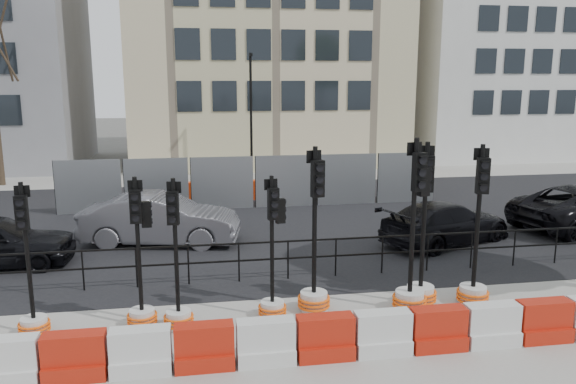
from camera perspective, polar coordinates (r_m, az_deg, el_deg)
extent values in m
plane|color=#51514C|center=(12.87, 0.89, -10.72)|extent=(120.00, 120.00, 0.00)
cube|color=gray|center=(10.21, 4.02, -16.96)|extent=(40.00, 6.00, 0.02)
cube|color=black|center=(19.45, -2.79, -2.93)|extent=(40.00, 14.00, 0.03)
cube|color=gray|center=(28.22, -4.90, 1.58)|extent=(40.00, 4.00, 0.02)
cube|color=beige|center=(34.21, -2.50, 18.47)|extent=(15.00, 10.00, 18.00)
cube|color=silver|center=(38.89, 20.92, 15.43)|extent=(12.00, 9.00, 16.00)
cylinder|color=black|center=(14.17, -24.92, -7.55)|extent=(0.04, 0.04, 1.00)
cylinder|color=black|center=(13.89, -20.11, -7.54)|extent=(0.04, 0.04, 1.00)
cylinder|color=black|center=(13.71, -15.14, -7.48)|extent=(0.04, 0.04, 1.00)
cylinder|color=black|center=(13.64, -10.08, -7.35)|extent=(0.04, 0.04, 1.00)
cylinder|color=black|center=(13.67, -5.01, -7.17)|extent=(0.04, 0.04, 1.00)
cylinder|color=black|center=(13.80, 0.00, -6.94)|extent=(0.04, 0.04, 1.00)
cylinder|color=black|center=(14.04, 4.87, -6.66)|extent=(0.04, 0.04, 1.00)
cylinder|color=black|center=(14.37, 9.55, -6.35)|extent=(0.04, 0.04, 1.00)
cylinder|color=black|center=(14.79, 13.98, -6.01)|extent=(0.04, 0.04, 1.00)
cylinder|color=black|center=(15.30, 18.13, -5.67)|extent=(0.04, 0.04, 1.00)
cylinder|color=black|center=(15.88, 22.00, -5.32)|extent=(0.04, 0.04, 1.00)
cylinder|color=black|center=(16.52, 25.57, -4.97)|extent=(0.04, 0.04, 1.00)
cube|color=black|center=(13.66, 0.00, -5.03)|extent=(18.00, 0.04, 0.04)
cube|color=black|center=(13.78, 0.00, -6.74)|extent=(18.00, 0.04, 0.04)
cube|color=gray|center=(21.42, -19.61, 0.45)|extent=(2.30, 0.05, 2.00)
cylinder|color=black|center=(21.66, -22.60, 0.35)|extent=(0.05, 0.05, 2.00)
cube|color=gray|center=(21.12, -13.20, 0.67)|extent=(2.30, 0.05, 2.00)
cylinder|color=black|center=(21.23, -16.29, 0.57)|extent=(0.05, 0.05, 2.00)
cube|color=gray|center=(21.09, -6.68, 0.88)|extent=(2.30, 0.05, 2.00)
cylinder|color=black|center=(21.07, -9.80, 0.78)|extent=(0.05, 0.05, 2.00)
cube|color=gray|center=(21.33, -0.23, 1.09)|extent=(2.30, 0.05, 2.00)
cylinder|color=black|center=(21.19, -3.30, 0.99)|extent=(0.05, 0.05, 2.00)
cube|color=gray|center=(21.84, 6.00, 1.27)|extent=(2.30, 0.05, 2.00)
cylinder|color=black|center=(21.56, 3.05, 1.18)|extent=(0.05, 0.05, 2.00)
cube|color=gray|center=(22.59, 11.88, 1.42)|extent=(2.30, 0.05, 2.00)
cylinder|color=black|center=(22.20, 9.11, 1.35)|extent=(0.05, 0.05, 2.00)
cube|color=#EC480F|center=(22.74, -13.90, -0.14)|extent=(1.00, 0.40, 0.80)
cube|color=#EC480F|center=(22.66, -8.85, 0.02)|extent=(1.00, 0.40, 0.80)
cube|color=#EC480F|center=(22.76, -3.81, 0.19)|extent=(1.00, 0.40, 0.80)
cube|color=#EC480F|center=(23.03, 1.14, 0.35)|extent=(1.00, 0.40, 0.80)
cube|color=#EC480F|center=(23.47, 5.95, 0.50)|extent=(1.00, 0.40, 0.80)
cylinder|color=black|center=(26.91, -3.77, 7.53)|extent=(0.12, 0.12, 6.00)
cube|color=black|center=(26.61, -3.80, 13.73)|extent=(0.12, 0.50, 0.12)
cube|color=silver|center=(10.56, -26.54, -16.35)|extent=(1.00, 0.50, 0.30)
cube|color=silver|center=(10.39, -26.75, -14.38)|extent=(1.00, 0.35, 0.50)
cube|color=red|center=(10.30, -20.72, -16.57)|extent=(1.00, 0.50, 0.30)
cube|color=red|center=(10.12, -20.88, -14.57)|extent=(1.00, 0.35, 0.50)
cube|color=silver|center=(10.14, -14.64, -16.64)|extent=(1.00, 0.50, 0.30)
cube|color=silver|center=(9.96, -14.76, -14.61)|extent=(1.00, 0.35, 0.50)
cube|color=red|center=(10.09, -8.44, -16.52)|extent=(1.00, 0.50, 0.30)
cube|color=red|center=(9.91, -8.51, -14.48)|extent=(1.00, 0.35, 0.50)
cube|color=silver|center=(10.15, -2.26, -16.22)|extent=(1.00, 0.50, 0.30)
cube|color=silver|center=(9.97, -2.28, -14.19)|extent=(1.00, 0.35, 0.50)
cube|color=red|center=(10.31, 3.77, -15.76)|extent=(1.00, 0.50, 0.30)
cube|color=red|center=(10.13, 3.80, -13.75)|extent=(1.00, 0.35, 0.50)
cube|color=silver|center=(10.58, 9.51, -15.16)|extent=(1.00, 0.50, 0.30)
cube|color=silver|center=(10.41, 9.59, -13.19)|extent=(1.00, 0.35, 0.50)
cube|color=red|center=(10.94, 14.90, -14.46)|extent=(1.00, 0.50, 0.30)
cube|color=red|center=(10.77, 15.01, -12.55)|extent=(1.00, 0.35, 0.50)
cube|color=silver|center=(11.39, 19.87, -13.70)|extent=(1.00, 0.50, 0.30)
cube|color=silver|center=(11.23, 20.01, -11.85)|extent=(1.00, 0.35, 0.50)
cube|color=red|center=(11.91, 24.40, -12.92)|extent=(1.00, 0.50, 0.30)
cube|color=red|center=(11.76, 24.56, -11.14)|extent=(1.00, 0.35, 0.50)
cylinder|color=silver|center=(12.11, -24.37, -12.34)|extent=(0.49, 0.49, 0.36)
torus|color=#FF5C0D|center=(12.14, -24.34, -12.65)|extent=(0.59, 0.59, 0.05)
torus|color=#FF5C0D|center=(12.11, -24.37, -12.34)|extent=(0.59, 0.59, 0.05)
torus|color=#FF5C0D|center=(12.09, -24.40, -12.02)|extent=(0.59, 0.59, 0.05)
cylinder|color=black|center=(11.63, -24.97, -5.72)|extent=(0.08, 0.08, 2.74)
cube|color=black|center=(11.32, -25.44, -1.90)|extent=(0.22, 0.14, 0.64)
cylinder|color=black|center=(11.30, -25.44, -2.98)|extent=(0.14, 0.05, 0.14)
cylinder|color=black|center=(11.25, -25.53, -1.99)|extent=(0.14, 0.05, 0.14)
cylinder|color=black|center=(11.21, -25.61, -0.99)|extent=(0.14, 0.05, 0.14)
cube|color=black|center=(11.41, -25.41, 0.07)|extent=(0.27, 0.04, 0.22)
cylinder|color=silver|center=(11.79, -14.59, -12.29)|extent=(0.50, 0.50, 0.37)
torus|color=#FF5C0D|center=(11.82, -14.57, -12.62)|extent=(0.60, 0.60, 0.05)
torus|color=#FF5C0D|center=(11.79, -14.59, -12.29)|extent=(0.60, 0.60, 0.05)
torus|color=#FF5C0D|center=(11.76, -14.61, -11.96)|extent=(0.60, 0.60, 0.05)
cylinder|color=black|center=(11.29, -14.97, -5.42)|extent=(0.08, 0.08, 2.76)
cube|color=black|center=(10.97, -15.23, -1.44)|extent=(0.22, 0.13, 0.64)
cylinder|color=black|center=(10.95, -15.21, -2.56)|extent=(0.14, 0.05, 0.14)
cylinder|color=black|center=(10.90, -15.26, -1.53)|extent=(0.14, 0.05, 0.14)
cylinder|color=black|center=(10.86, -15.32, -0.49)|extent=(0.14, 0.05, 0.14)
cube|color=black|center=(11.06, -15.27, 0.61)|extent=(0.28, 0.03, 0.22)
cube|color=black|center=(11.11, -14.19, -2.21)|extent=(0.19, 0.12, 0.51)
cylinder|color=silver|center=(11.58, -11.04, -12.59)|extent=(0.49, 0.49, 0.37)
torus|color=#FF5C0D|center=(11.61, -11.03, -12.92)|extent=(0.60, 0.60, 0.05)
torus|color=#FF5C0D|center=(11.58, -11.04, -12.59)|extent=(0.60, 0.60, 0.05)
torus|color=#FF5C0D|center=(11.55, -11.05, -12.26)|extent=(0.60, 0.60, 0.05)
cylinder|color=black|center=(11.07, -11.33, -5.64)|extent=(0.08, 0.08, 2.75)
cube|color=black|center=(10.75, -11.62, -1.61)|extent=(0.24, 0.16, 0.64)
cylinder|color=black|center=(10.73, -11.66, -2.75)|extent=(0.14, 0.07, 0.14)
cylinder|color=black|center=(10.68, -11.71, -1.70)|extent=(0.14, 0.07, 0.14)
cylinder|color=black|center=(10.64, -11.75, -0.64)|extent=(0.14, 0.07, 0.14)
cube|color=black|center=(10.83, -11.52, 0.48)|extent=(0.28, 0.07, 0.22)
cylinder|color=silver|center=(11.83, -1.60, -11.84)|extent=(0.49, 0.49, 0.36)
torus|color=#FF5C0D|center=(11.86, -1.60, -12.16)|extent=(0.59, 0.59, 0.05)
torus|color=#FF5C0D|center=(11.83, -1.60, -11.84)|extent=(0.59, 0.59, 0.05)
torus|color=#FF5C0D|center=(11.80, -1.60, -11.52)|extent=(0.59, 0.59, 0.05)
cylinder|color=black|center=(11.33, -1.64, -5.12)|extent=(0.08, 0.08, 2.71)
cube|color=black|center=(11.02, -1.50, -1.21)|extent=(0.24, 0.16, 0.63)
cylinder|color=black|center=(11.00, -1.38, -2.30)|extent=(0.14, 0.07, 0.14)
cylinder|color=black|center=(10.96, -1.38, -1.29)|extent=(0.14, 0.07, 0.14)
cylinder|color=black|center=(10.92, -1.39, -0.28)|extent=(0.14, 0.07, 0.14)
cube|color=black|center=(11.10, -1.76, 0.78)|extent=(0.27, 0.07, 0.22)
cube|color=black|center=(11.22, -0.78, -1.93)|extent=(0.20, 0.15, 0.50)
cylinder|color=silver|center=(12.15, 2.63, -11.04)|extent=(0.58, 0.58, 0.43)
torus|color=#FF5C0D|center=(12.18, 2.63, -11.41)|extent=(0.69, 0.69, 0.05)
torus|color=#FF5C0D|center=(12.15, 2.63, -11.04)|extent=(0.69, 0.69, 0.05)
torus|color=#FF5C0D|center=(12.11, 2.64, -10.67)|extent=(0.69, 0.69, 0.05)
cylinder|color=black|center=(11.60, 2.71, -3.23)|extent=(0.10, 0.10, 3.20)
cube|color=black|center=(11.28, 3.03, 1.35)|extent=(0.28, 0.20, 0.75)
cylinder|color=black|center=(11.24, 3.20, 0.10)|extent=(0.17, 0.09, 0.16)
cylinder|color=black|center=(11.20, 3.21, 1.27)|extent=(0.17, 0.09, 0.16)
cylinder|color=black|center=(11.16, 3.23, 2.46)|extent=(0.17, 0.09, 0.16)
cube|color=black|center=(11.38, 2.64, 3.62)|extent=(0.32, 0.10, 0.26)
cylinder|color=silver|center=(12.40, 12.23, -10.77)|extent=(0.60, 0.60, 0.45)
torus|color=#FF5C0D|center=(12.43, 12.21, -11.15)|extent=(0.73, 0.73, 0.06)
torus|color=#FF5C0D|center=(12.40, 12.23, -10.77)|extent=(0.73, 0.73, 0.06)
torus|color=#FF5C0D|center=(12.36, 12.24, -10.39)|extent=(0.73, 0.73, 0.06)
cylinder|color=black|center=(11.84, 12.59, -2.72)|extent=(0.10, 0.10, 3.36)
cube|color=black|center=(11.53, 13.19, 1.98)|extent=(0.30, 0.21, 0.78)
cylinder|color=black|center=(11.50, 13.40, 0.70)|extent=(0.18, 0.09, 0.17)
cylinder|color=black|center=(11.46, 13.46, 1.91)|extent=(0.18, 0.09, 0.17)
cylinder|color=black|center=(11.42, 13.51, 3.13)|extent=(0.18, 0.09, 0.17)
cube|color=black|center=(11.63, 12.72, 4.31)|extent=(0.33, 0.11, 0.27)
cube|color=black|center=(11.81, 13.65, 1.08)|extent=(0.25, 0.19, 0.62)
cylinder|color=silver|center=(12.78, 13.28, -10.16)|extent=(0.59, 0.59, 0.43)
torus|color=#FF5C0D|center=(12.81, 13.26, -10.52)|extent=(0.70, 0.70, 0.05)
torus|color=#FF5C0D|center=(12.78, 13.28, -10.16)|extent=(0.70, 0.70, 0.05)
torus|color=#FF5C0D|center=(12.75, 13.29, -9.80)|extent=(0.70, 0.70, 0.05)
cylinder|color=black|center=(12.25, 13.65, -2.60)|extent=(0.10, 0.10, 3.25)
cube|color=black|center=(11.93, 13.98, 1.80)|extent=(0.29, 0.21, 0.76)
cylinder|color=black|center=(11.89, 13.99, 0.60)|extent=(0.17, 0.09, 0.16)
cylinder|color=black|center=(11.85, 14.05, 1.73)|extent=(0.17, 0.09, 0.16)
cylinder|color=black|center=(11.81, 14.10, 2.87)|extent=(0.17, 0.09, 0.16)
cube|color=black|center=(12.06, 13.91, 3.99)|extent=(0.32, 0.11, 0.26)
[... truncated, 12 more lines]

